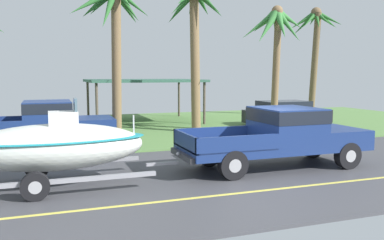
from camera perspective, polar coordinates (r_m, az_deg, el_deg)
The scene contains 10 objects.
ground at distance 19.75m, azimuth -2.32°, elevation -1.82°, with size 36.00×22.00×0.11m.
pickup_truck_towing at distance 12.68m, azimuth 12.93°, elevation -1.88°, with size 5.99×2.04×1.81m.
boat_on_trailer at distance 10.70m, azimuth -18.79°, elevation -3.53°, with size 5.73×2.32×2.22m.
parked_pickup_background at distance 16.44m, azimuth -19.68°, elevation -0.24°, with size 5.93×2.06×1.81m.
parked_sedan_near at distance 22.94m, azimuth 13.05°, elevation 0.88°, with size 4.64×1.91×1.38m.
carport_awning at distance 23.92m, azimuth -6.88°, elevation 5.38°, with size 6.37×5.09×2.53m.
palm_tree_near_left at distance 19.77m, azimuth 0.36°, elevation 13.44°, with size 2.94×3.21×7.13m.
palm_tree_near_right at distance 19.56m, azimuth 11.56°, elevation 11.52°, with size 2.98×2.70×5.97m.
palm_tree_mid at distance 28.38m, azimuth 16.90°, elevation 11.20°, with size 3.36×2.88×7.17m.
palm_tree_far_left at distance 17.33m, azimuth -10.85°, elevation 13.57°, with size 3.37×3.06×6.53m.
Camera 1 is at (-5.85, -10.27, 2.80)m, focal length 38.05 mm.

